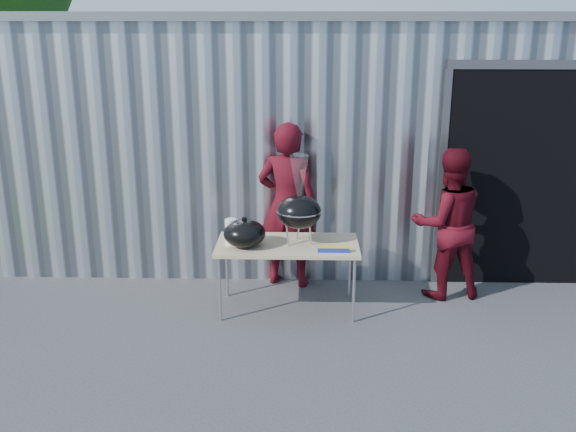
{
  "coord_description": "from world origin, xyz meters",
  "views": [
    {
      "loc": [
        0.48,
        -5.5,
        3.01
      ],
      "look_at": [
        0.32,
        0.9,
        1.05
      ],
      "focal_mm": 40.0,
      "sensor_mm": 36.0,
      "label": 1
    }
  ],
  "objects_px": {
    "folding_table": "(287,247)",
    "person_cook": "(288,205)",
    "kettle_grill": "(299,205)",
    "person_bystander": "(447,224)"
  },
  "relations": [
    {
      "from": "person_cook",
      "to": "folding_table",
      "type": "bearing_deg",
      "value": 105.1
    },
    {
      "from": "kettle_grill",
      "to": "person_cook",
      "type": "xyz_separation_m",
      "value": [
        -0.14,
        0.69,
        -0.2
      ]
    },
    {
      "from": "kettle_grill",
      "to": "person_bystander",
      "type": "height_order",
      "value": "person_bystander"
    },
    {
      "from": "folding_table",
      "to": "person_cook",
      "type": "distance_m",
      "value": 0.75
    },
    {
      "from": "folding_table",
      "to": "kettle_grill",
      "type": "xyz_separation_m",
      "value": [
        0.12,
        0.02,
        0.45
      ]
    },
    {
      "from": "folding_table",
      "to": "person_cook",
      "type": "bearing_deg",
      "value": 91.25
    },
    {
      "from": "kettle_grill",
      "to": "person_bystander",
      "type": "relative_size",
      "value": 0.56
    },
    {
      "from": "folding_table",
      "to": "kettle_grill",
      "type": "relative_size",
      "value": 1.59
    },
    {
      "from": "folding_table",
      "to": "person_cook",
      "type": "xyz_separation_m",
      "value": [
        -0.02,
        0.71,
        0.26
      ]
    },
    {
      "from": "kettle_grill",
      "to": "person_bystander",
      "type": "distance_m",
      "value": 1.72
    }
  ]
}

